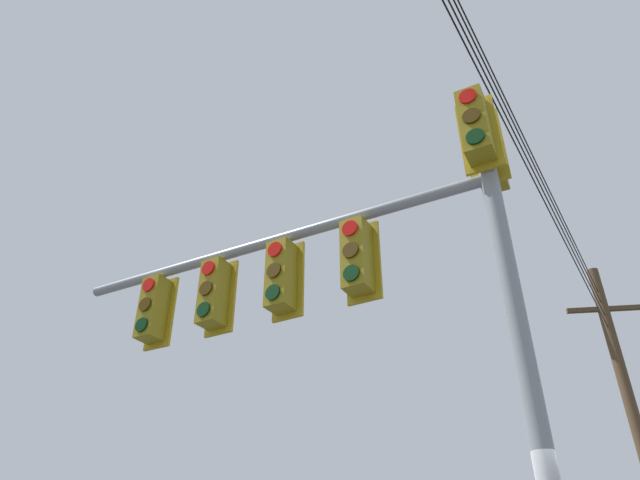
# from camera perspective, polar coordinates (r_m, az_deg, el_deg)

# --- Properties ---
(signal_mast_assembly) EXTENTS (3.09, 5.76, 6.46)m
(signal_mast_assembly) POSITION_cam_1_polar(r_m,az_deg,el_deg) (6.71, 3.13, -3.03)
(signal_mast_assembly) COLOR gray
(signal_mast_assembly) RESTS_ON ground
(utility_pole_wooden) EXTENTS (1.46, 1.42, 9.33)m
(utility_pole_wooden) POSITION_cam_1_polar(r_m,az_deg,el_deg) (16.66, 29.02, -16.52)
(utility_pole_wooden) COLOR #4C3823
(utility_pole_wooden) RESTS_ON ground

